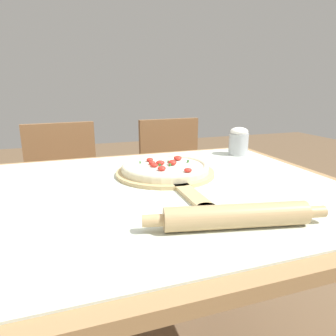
% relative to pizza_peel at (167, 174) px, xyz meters
% --- Properties ---
extents(dining_table, '(1.16, 0.97, 0.77)m').
position_rel_pizza_peel_xyz_m(dining_table, '(-0.04, -0.10, -0.13)').
color(dining_table, '#A87F51').
rests_on(dining_table, ground_plane).
extents(towel_cloth, '(1.08, 0.89, 0.00)m').
position_rel_pizza_peel_xyz_m(towel_cloth, '(-0.04, -0.10, -0.01)').
color(towel_cloth, silver).
rests_on(towel_cloth, dining_table).
extents(pizza_peel, '(0.34, 0.52, 0.01)m').
position_rel_pizza_peel_xyz_m(pizza_peel, '(0.00, 0.00, 0.00)').
color(pizza_peel, tan).
rests_on(pizza_peel, towel_cloth).
extents(pizza, '(0.30, 0.30, 0.04)m').
position_rel_pizza_peel_xyz_m(pizza, '(0.00, 0.02, 0.02)').
color(pizza, beige).
rests_on(pizza, pizza_peel).
extents(rolling_pin, '(0.40, 0.11, 0.05)m').
position_rel_pizza_peel_xyz_m(rolling_pin, '(0.02, -0.41, 0.02)').
color(rolling_pin, tan).
rests_on(rolling_pin, towel_cloth).
extents(chair_left, '(0.43, 0.43, 0.88)m').
position_rel_pizza_peel_xyz_m(chair_left, '(-0.35, 0.73, -0.28)').
color(chair_left, brown).
rests_on(chair_left, ground_plane).
extents(chair_right, '(0.42, 0.42, 0.88)m').
position_rel_pizza_peel_xyz_m(chair_right, '(0.29, 0.73, -0.28)').
color(chair_right, brown).
rests_on(chair_right, ground_plane).
extents(flour_cup, '(0.08, 0.08, 0.12)m').
position_rel_pizza_peel_xyz_m(flour_cup, '(0.40, 0.21, 0.06)').
color(flour_cup, '#B2B7BC').
rests_on(flour_cup, towel_cloth).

